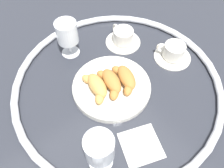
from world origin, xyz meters
TOP-DOWN VIEW (x-y plane):
  - ground_plane at (0.00, 0.00)m, footprint 2.20×2.20m
  - table_chrome_rim at (0.00, 0.00)m, footprint 0.70×0.70m
  - pastry_plate at (-0.00, 0.03)m, footprint 0.26×0.26m
  - croissant_large at (-0.02, -0.02)m, footprint 0.13×0.08m
  - croissant_small at (-0.00, 0.03)m, footprint 0.13×0.08m
  - croissant_extra at (0.01, 0.08)m, footprint 0.14×0.07m
  - coffee_cup_near at (0.15, -0.14)m, footprint 0.14×0.14m
  - coffee_cup_far at (-0.02, -0.24)m, footprint 0.14×0.14m
  - juice_glass_left at (-0.18, 0.19)m, footprint 0.08×0.08m
  - juice_glass_right at (0.23, 0.05)m, footprint 0.08×0.08m
  - folded_napkin at (-0.21, 0.07)m, footprint 0.14×0.14m

SIDE VIEW (x-z plane):
  - ground_plane at x=0.00m, z-range 0.00..0.00m
  - folded_napkin at x=-0.21m, z-range 0.00..0.01m
  - table_chrome_rim at x=0.00m, z-range 0.00..0.02m
  - pastry_plate at x=0.00m, z-range 0.00..0.03m
  - coffee_cup_near at x=0.15m, z-range 0.00..0.06m
  - coffee_cup_far at x=-0.02m, z-range 0.00..0.06m
  - croissant_large at x=-0.02m, z-range 0.02..0.06m
  - croissant_small at x=0.00m, z-range 0.02..0.06m
  - croissant_extra at x=0.01m, z-range 0.02..0.06m
  - juice_glass_left at x=-0.18m, z-range 0.02..0.16m
  - juice_glass_right at x=0.23m, z-range 0.02..0.16m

